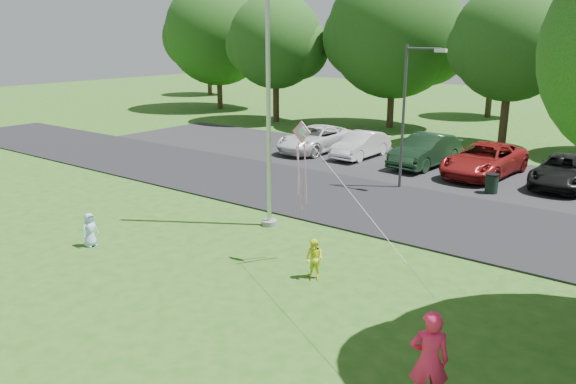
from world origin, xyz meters
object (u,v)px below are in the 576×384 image
Objects in this scene: street_lamp at (409,105)px; woman at (429,361)px; flagpole at (268,96)px; kite at (304,152)px; child_yellow at (314,259)px; child_blue at (90,230)px; trash_can at (492,184)px.

street_lamp is 3.16× the size of woman.
kite is (2.75, -1.97, -1.06)m from flagpole.
flagpole is at bearing -105.39° from street_lamp.
street_lamp reaches higher than woman.
child_yellow is 1.05× the size of child_blue.
child_yellow reaches higher than trash_can.
kite is at bearing -100.25° from trash_can.
woman is (3.35, -13.64, 0.48)m from trash_can.
flagpole is 9.93× the size of child_blue.
flagpole is 5.66m from child_yellow.
street_lamp is at bearing -91.78° from woman.
child_yellow is at bearing -39.01° from kite.
child_yellow is at bearing -64.24° from woman.
street_lamp reaches higher than child_blue.
child_blue is at bearing -158.47° from child_yellow.
woman is 0.32× the size of kite.
street_lamp is 5.33× the size of child_yellow.
kite is at bearing -84.47° from street_lamp.
flagpole is at bearing 147.91° from child_yellow.
woman is at bearing -93.49° from child_blue.
street_lamp is 6.88× the size of trash_can.
street_lamp is at bearing -156.70° from trash_can.
trash_can is at bearing 20.88° from street_lamp.
flagpole is at bearing -64.55° from woman.
street_lamp reaches higher than child_yellow.
child_blue is 6.83m from kite.
street_lamp is at bearing 95.92° from kite.
child_yellow is 2.74m from kite.
child_blue is (-6.50, -2.08, -0.02)m from child_yellow.
woman is 10.94m from child_blue.
child_yellow is (-4.39, 3.10, -0.36)m from woman.
child_yellow is (-1.05, -10.54, 0.12)m from trash_can.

